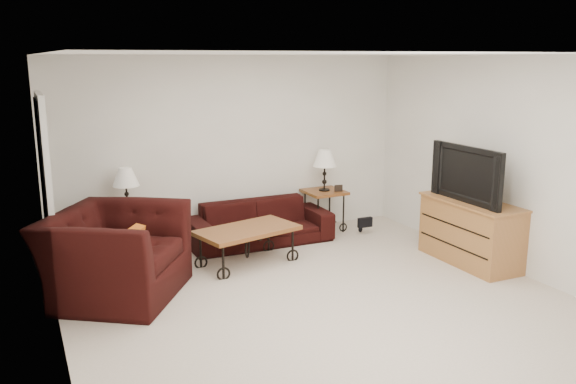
{
  "coord_description": "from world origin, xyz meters",
  "views": [
    {
      "loc": [
        -2.73,
        -5.19,
        2.47
      ],
      "look_at": [
        0.0,
        0.7,
        1.0
      ],
      "focal_mm": 37.14,
      "sensor_mm": 36.0,
      "label": 1
    }
  ],
  "objects_px": {
    "side_table_right": "(324,210)",
    "armchair": "(116,254)",
    "television": "(473,174)",
    "lamp_left": "(126,190)",
    "side_table_left": "(129,234)",
    "tv_stand": "(471,232)",
    "lamp_right": "(325,170)",
    "sofa": "(259,223)",
    "backpack": "(361,218)",
    "coffee_table": "(247,246)"
  },
  "relations": [
    {
      "from": "coffee_table",
      "to": "armchair",
      "type": "distance_m",
      "value": 1.66
    },
    {
      "from": "lamp_right",
      "to": "tv_stand",
      "type": "distance_m",
      "value": 2.27
    },
    {
      "from": "sofa",
      "to": "television",
      "type": "relative_size",
      "value": 1.66
    },
    {
      "from": "lamp_right",
      "to": "television",
      "type": "bearing_deg",
      "value": -64.89
    },
    {
      "from": "side_table_left",
      "to": "lamp_left",
      "type": "xyz_separation_m",
      "value": [
        0.0,
        0.0,
        0.57
      ]
    },
    {
      "from": "side_table_right",
      "to": "lamp_right",
      "type": "relative_size",
      "value": 1.0
    },
    {
      "from": "television",
      "to": "lamp_left",
      "type": "bearing_deg",
      "value": -118.17
    },
    {
      "from": "side_table_right",
      "to": "armchair",
      "type": "distance_m",
      "value": 3.39
    },
    {
      "from": "lamp_left",
      "to": "television",
      "type": "distance_m",
      "value": 4.24
    },
    {
      "from": "sofa",
      "to": "side_table_right",
      "type": "xyz_separation_m",
      "value": [
        1.09,
        0.18,
        0.01
      ]
    },
    {
      "from": "lamp_left",
      "to": "backpack",
      "type": "xyz_separation_m",
      "value": [
        3.22,
        -0.33,
        -0.64
      ]
    },
    {
      "from": "side_table_right",
      "to": "lamp_left",
      "type": "bearing_deg",
      "value": 180.0
    },
    {
      "from": "backpack",
      "to": "side_table_right",
      "type": "bearing_deg",
      "value": 128.55
    },
    {
      "from": "television",
      "to": "sofa",
      "type": "bearing_deg",
      "value": -131.91
    },
    {
      "from": "side_table_right",
      "to": "television",
      "type": "height_order",
      "value": "television"
    },
    {
      "from": "side_table_left",
      "to": "tv_stand",
      "type": "relative_size",
      "value": 0.44
    },
    {
      "from": "side_table_left",
      "to": "backpack",
      "type": "distance_m",
      "value": 3.24
    },
    {
      "from": "side_table_left",
      "to": "armchair",
      "type": "xyz_separation_m",
      "value": [
        -0.36,
        -1.25,
        0.17
      ]
    },
    {
      "from": "armchair",
      "to": "backpack",
      "type": "distance_m",
      "value": 3.7
    },
    {
      "from": "lamp_right",
      "to": "sofa",
      "type": "bearing_deg",
      "value": -170.61
    },
    {
      "from": "sofa",
      "to": "armchair",
      "type": "distance_m",
      "value": 2.33
    },
    {
      "from": "armchair",
      "to": "tv_stand",
      "type": "bearing_deg",
      "value": -66.68
    },
    {
      "from": "lamp_left",
      "to": "armchair",
      "type": "distance_m",
      "value": 1.36
    },
    {
      "from": "side_table_left",
      "to": "lamp_right",
      "type": "bearing_deg",
      "value": 0.0
    },
    {
      "from": "side_table_left",
      "to": "lamp_right",
      "type": "xyz_separation_m",
      "value": [
        2.79,
        0.0,
        0.6
      ]
    },
    {
      "from": "tv_stand",
      "to": "lamp_right",
      "type": "bearing_deg",
      "value": 115.57
    },
    {
      "from": "side_table_left",
      "to": "coffee_table",
      "type": "distance_m",
      "value": 1.54
    },
    {
      "from": "sofa",
      "to": "backpack",
      "type": "height_order",
      "value": "sofa"
    },
    {
      "from": "side_table_left",
      "to": "lamp_right",
      "type": "relative_size",
      "value": 0.96
    },
    {
      "from": "side_table_right",
      "to": "backpack",
      "type": "relative_size",
      "value": 1.37
    },
    {
      "from": "sofa",
      "to": "lamp_right",
      "type": "bearing_deg",
      "value": 9.39
    },
    {
      "from": "side_table_right",
      "to": "armchair",
      "type": "relative_size",
      "value": 0.42
    },
    {
      "from": "sofa",
      "to": "coffee_table",
      "type": "relative_size",
      "value": 1.6
    },
    {
      "from": "tv_stand",
      "to": "television",
      "type": "relative_size",
      "value": 1.12
    },
    {
      "from": "lamp_left",
      "to": "coffee_table",
      "type": "xyz_separation_m",
      "value": [
        1.25,
        -0.9,
        -0.63
      ]
    },
    {
      "from": "lamp_right",
      "to": "tv_stand",
      "type": "height_order",
      "value": "lamp_right"
    },
    {
      "from": "side_table_left",
      "to": "tv_stand",
      "type": "height_order",
      "value": "tv_stand"
    },
    {
      "from": "backpack",
      "to": "television",
      "type": "bearing_deg",
      "value": -87.07
    },
    {
      "from": "sofa",
      "to": "lamp_left",
      "type": "bearing_deg",
      "value": 173.97
    },
    {
      "from": "sofa",
      "to": "tv_stand",
      "type": "bearing_deg",
      "value": -41.63
    },
    {
      "from": "armchair",
      "to": "lamp_left",
      "type": "bearing_deg",
      "value": 17.74
    },
    {
      "from": "coffee_table",
      "to": "tv_stand",
      "type": "bearing_deg",
      "value": -23.62
    },
    {
      "from": "side_table_left",
      "to": "armchair",
      "type": "distance_m",
      "value": 1.31
    },
    {
      "from": "armchair",
      "to": "lamp_right",
      "type": "bearing_deg",
      "value": -34.72
    },
    {
      "from": "tv_stand",
      "to": "backpack",
      "type": "xyz_separation_m",
      "value": [
        -0.53,
        1.67,
        -0.17
      ]
    },
    {
      "from": "tv_stand",
      "to": "backpack",
      "type": "distance_m",
      "value": 1.76
    },
    {
      "from": "side_table_right",
      "to": "tv_stand",
      "type": "distance_m",
      "value": 2.22
    },
    {
      "from": "sofa",
      "to": "armchair",
      "type": "xyz_separation_m",
      "value": [
        -2.06,
        -1.07,
        0.17
      ]
    },
    {
      "from": "side_table_right",
      "to": "armchair",
      "type": "bearing_deg",
      "value": -158.38
    },
    {
      "from": "side_table_right",
      "to": "armchair",
      "type": "height_order",
      "value": "armchair"
    }
  ]
}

